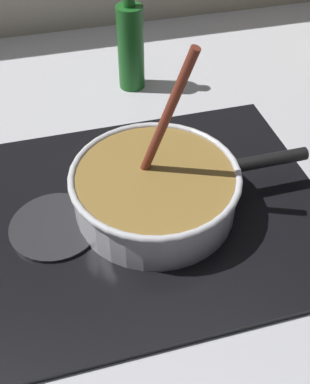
# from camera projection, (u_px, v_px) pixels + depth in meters

# --- Properties ---
(ground) EXTENTS (2.40, 1.60, 0.04)m
(ground) POSITION_uv_depth(u_px,v_px,m) (152.00, 254.00, 0.75)
(ground) COLOR #B7B7BC
(hob_plate) EXTENTS (0.56, 0.48, 0.01)m
(hob_plate) POSITION_uv_depth(u_px,v_px,m) (155.00, 210.00, 0.78)
(hob_plate) COLOR black
(hob_plate) RESTS_ON ground
(burner_ring) EXTENTS (0.16, 0.16, 0.01)m
(burner_ring) POSITION_uv_depth(u_px,v_px,m) (155.00, 206.00, 0.77)
(burner_ring) COLOR #592D0C
(burner_ring) RESTS_ON hob_plate
(spare_burner) EXTENTS (0.14, 0.14, 0.01)m
(spare_burner) POSITION_uv_depth(u_px,v_px,m) (55.00, 226.00, 0.74)
(spare_burner) COLOR #262628
(spare_burner) RESTS_ON hob_plate
(cooking_pan) EXTENTS (0.39, 0.27, 0.29)m
(cooking_pan) POSITION_uv_depth(u_px,v_px,m) (156.00, 189.00, 0.75)
(cooking_pan) COLOR silver
(cooking_pan) RESTS_ON hob_plate
(sauce_bottle) EXTENTS (0.06, 0.06, 0.24)m
(sauce_bottle) POSITION_uv_depth(u_px,v_px,m) (131.00, 45.00, 1.00)
(sauce_bottle) COLOR #19591E
(sauce_bottle) RESTS_ON ground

